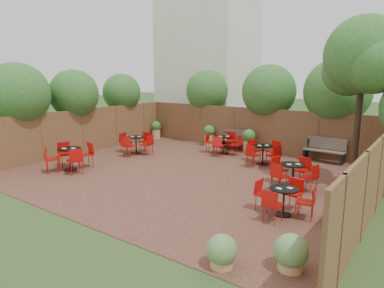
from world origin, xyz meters
The scene contains 13 objects.
ground centered at (0.00, 0.00, 0.00)m, with size 80.00×80.00×0.00m, color #354F23.
courtyard_paving centered at (0.00, 0.00, 0.01)m, with size 12.00×10.00×0.02m, color #391C17.
fence_back centered at (0.00, 5.00, 1.00)m, with size 12.00×0.08×2.00m, color brown.
fence_left centered at (-6.00, 0.00, 1.00)m, with size 0.08×10.00×2.00m, color brown.
fence_right centered at (6.00, 0.00, 1.00)m, with size 0.08×10.00×2.00m, color brown.
neighbour_building centered at (-4.50, 8.00, 4.00)m, with size 5.00×4.00×8.00m, color silver.
overhang_foliage centered at (-1.36, 3.02, 2.73)m, with size 15.57×10.97×2.80m.
courtyard_tree centered at (4.97, 2.45, 3.98)m, with size 2.65×2.55×5.36m.
park_bench_left centered at (-0.62, 4.63, 0.50)m, with size 1.52×0.49×0.94m.
park_bench_right centered at (3.46, 4.63, 0.54)m, with size 1.65×0.61×1.00m.
bistro_tables centered at (-0.20, 0.69, 0.47)m, with size 9.69×7.41×0.96m.
planters centered at (-0.29, 3.68, 0.58)m, with size 11.75×3.88×1.08m.
low_shrubs centered at (4.99, -3.72, 0.33)m, with size 2.15×3.06×0.69m.
Camera 1 is at (7.14, -9.80, 3.58)m, focal length 32.55 mm.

